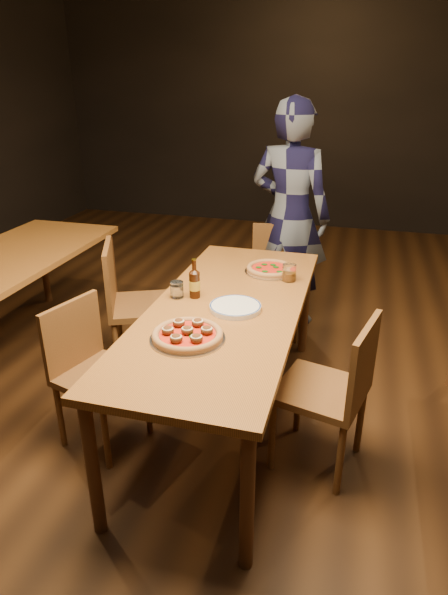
% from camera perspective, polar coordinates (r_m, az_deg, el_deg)
% --- Properties ---
extents(ground, '(9.00, 9.00, 0.00)m').
position_cam_1_polar(ground, '(3.11, 0.25, -13.59)').
color(ground, black).
extents(room_shell, '(9.00, 9.00, 9.00)m').
position_cam_1_polar(room_shell, '(2.47, 0.33, 23.07)').
color(room_shell, black).
rests_on(room_shell, ground).
extents(table_main, '(0.80, 2.00, 0.75)m').
position_cam_1_polar(table_main, '(2.75, 0.28, -2.29)').
color(table_main, brown).
rests_on(table_main, ground).
extents(table_left, '(0.80, 2.00, 0.75)m').
position_cam_1_polar(table_left, '(3.76, -24.31, 2.88)').
color(table_left, brown).
rests_on(table_left, ground).
extents(chair_main_nw, '(0.49, 0.49, 0.85)m').
position_cam_1_polar(chair_main_nw, '(2.79, -13.95, -8.59)').
color(chair_main_nw, brown).
rests_on(chair_main_nw, ground).
extents(chair_main_sw, '(0.58, 0.58, 0.95)m').
position_cam_1_polar(chair_main_sw, '(3.43, -9.24, -0.82)').
color(chair_main_sw, brown).
rests_on(chair_main_sw, ground).
extents(chair_main_e, '(0.51, 0.51, 0.90)m').
position_cam_1_polar(chair_main_e, '(2.60, 11.04, -10.30)').
color(chair_main_e, brown).
rests_on(chair_main_e, ground).
extents(chair_end, '(0.46, 0.46, 0.88)m').
position_cam_1_polar(chair_end, '(3.91, 5.96, 1.93)').
color(chair_end, brown).
rests_on(chair_end, ground).
extents(pizza_meatball, '(0.36, 0.36, 0.07)m').
position_cam_1_polar(pizza_meatball, '(2.37, -4.21, -4.24)').
color(pizza_meatball, '#B7B7BF').
rests_on(pizza_meatball, table_main).
extents(pizza_margherita, '(0.32, 0.32, 0.04)m').
position_cam_1_polar(pizza_margherita, '(3.20, 5.30, 3.28)').
color(pizza_margherita, '#B7B7BF').
rests_on(pizza_margherita, table_main).
extents(plate_stack, '(0.28, 0.28, 0.03)m').
position_cam_1_polar(plate_stack, '(2.67, 1.31, -1.13)').
color(plate_stack, white).
rests_on(plate_stack, table_main).
extents(beer_bottle, '(0.06, 0.06, 0.22)m').
position_cam_1_polar(beer_bottle, '(2.80, -3.39, 1.55)').
color(beer_bottle, black).
rests_on(beer_bottle, table_main).
extents(water_glass, '(0.07, 0.07, 0.09)m').
position_cam_1_polar(water_glass, '(2.82, -5.42, 0.91)').
color(water_glass, white).
rests_on(water_glass, table_main).
extents(amber_glass, '(0.08, 0.08, 0.11)m').
position_cam_1_polar(amber_glass, '(3.06, 7.48, 2.85)').
color(amber_glass, '#995411').
rests_on(amber_glass, table_main).
extents(diner, '(0.73, 0.56, 1.79)m').
position_cam_1_polar(diner, '(4.01, 7.55, 9.25)').
color(diner, black).
rests_on(diner, ground).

